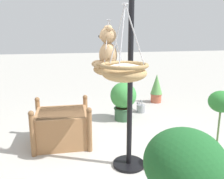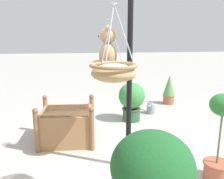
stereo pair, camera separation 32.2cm
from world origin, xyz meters
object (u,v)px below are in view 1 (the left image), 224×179
Objects in this scene: display_pole_central at (130,113)px; wooden_planter_box at (62,126)px; hanging_basket_with_teddy at (109,68)px; potted_plant_tall_leafy at (123,99)px; teddy_bear at (107,50)px; potted_plant_small_succulent at (156,88)px; potted_plant_trailing_ivy at (218,133)px; watering_can at (141,108)px; hanging_basket_left_high at (124,71)px.

wooden_planter_box is at bearing 42.89° from display_pole_central.
hanging_basket_with_teddy reaches higher than potted_plant_tall_leafy.
teddy_bear reaches higher than wooden_planter_box.
display_pole_central is 3.24× the size of potted_plant_small_succulent.
wooden_planter_box is 1.18× the size of potted_plant_tall_leafy.
watering_can is at bearing 1.73° from potted_plant_trailing_ivy.
display_pole_central is 3.34m from potted_plant_small_succulent.
teddy_bear is 0.48× the size of potted_plant_trailing_ivy.
potted_plant_tall_leafy is at bearing 131.47° from potted_plant_small_succulent.
hanging_basket_left_high reaches higher than potted_plant_tall_leafy.
watering_can is (2.02, -1.24, -1.51)m from teddy_bear.
potted_plant_trailing_ivy is 2.66m from watering_can.
watering_can is at bearing -56.49° from wooden_planter_box.
potted_plant_tall_leafy is at bearing -15.98° from hanging_basket_left_high.
potted_plant_trailing_ivy is at bearing -114.73° from hanging_basket_with_teddy.
hanging_basket_left_high reaches higher than watering_can.
watering_can is at bearing -24.03° from display_pole_central.
potted_plant_trailing_ivy is at bearing -75.69° from hanging_basket_left_high.
potted_plant_tall_leafy is 1.07× the size of potted_plant_small_succulent.
teddy_bear is 0.67× the size of potted_plant_tall_leafy.
display_pole_central reaches higher than hanging_basket_left_high.
watering_can is (2.02, -1.22, -1.27)m from hanging_basket_with_teddy.
display_pole_central is 7.11× the size of watering_can.
potted_plant_trailing_ivy is (0.35, -1.36, -0.91)m from hanging_basket_left_high.
hanging_basket_with_teddy is 1.31× the size of teddy_bear.
hanging_basket_with_teddy reaches higher than watering_can.
watering_can is at bearing -31.58° from teddy_bear.
display_pole_central is 1.10m from hanging_basket_left_high.
hanging_basket_with_teddy is 0.63× the size of potted_plant_trailing_ivy.
wooden_planter_box is (0.80, 0.61, -1.31)m from teddy_bear.
potted_plant_tall_leafy reaches higher than watering_can.
teddy_bear is at bearing 148.42° from watering_can.
potted_plant_trailing_ivy reaches higher than potted_plant_tall_leafy.
potted_plant_small_succulent is at bearing -10.47° from potted_plant_trailing_ivy.
potted_plant_small_succulent is (3.67, -1.97, -1.09)m from hanging_basket_left_high.
wooden_planter_box is at bearing 18.05° from hanging_basket_left_high.
hanging_basket_left_high is at bearing 156.64° from watering_can.
potted_plant_small_succulent is at bearing -52.85° from wooden_planter_box.
wooden_planter_box is at bearing 37.20° from teddy_bear.
hanging_basket_left_high reaches higher than wooden_planter_box.
hanging_basket_with_teddy is (0.15, 0.25, 0.60)m from display_pole_central.
hanging_basket_with_teddy reaches higher than wooden_planter_box.
potted_plant_tall_leafy is 0.73× the size of potted_plant_trailing_ivy.
hanging_basket_left_high is 0.91× the size of potted_plant_small_succulent.
teddy_bear is 0.78× the size of hanging_basket_left_high.
hanging_basket_left_high is 1.99× the size of watering_can.
hanging_basket_left_high is at bearing 176.18° from hanging_basket_with_teddy.
hanging_basket_with_teddy is 0.93× the size of potted_plant_small_succulent.
hanging_basket_with_teddy is 0.95m from hanging_basket_left_high.
hanging_basket_left_high is at bearing 104.31° from potted_plant_trailing_ivy.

